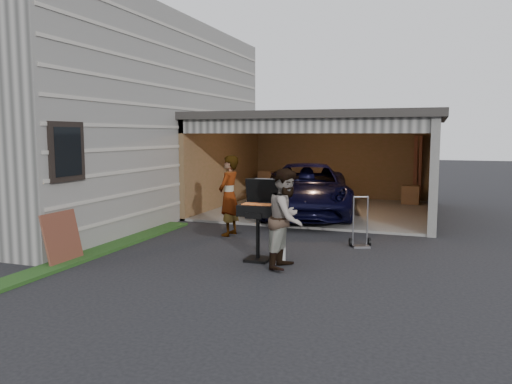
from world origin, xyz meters
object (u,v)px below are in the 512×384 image
bbq_grill (259,213)px  plywood_panel (62,238)px  man (287,218)px  hand_truck (360,237)px  woman (229,196)px  minivan (306,191)px  propane_tank (278,251)px

bbq_grill → plywood_panel: size_ratio=1.57×
man → hand_truck: (0.99, 2.07, -0.66)m
bbq_grill → hand_truck: bearing=47.6°
woman → hand_truck: bearing=89.3°
minivan → hand_truck: minivan is taller
man → bbq_grill: bearing=67.4°
minivan → bbq_grill: size_ratio=3.44×
minivan → woman: woman is taller
bbq_grill → propane_tank: (0.39, -0.07, -0.67)m
woman → man: size_ratio=1.06×
propane_tank → plywood_panel: 3.88m
plywood_panel → bbq_grill: bearing=23.5°
plywood_panel → hand_truck: (4.85, 3.18, -0.27)m
woman → bbq_grill: size_ratio=1.24×
minivan → man: bearing=-92.9°
plywood_panel → hand_truck: hand_truck is taller
minivan → bbq_grill: bearing=-99.1°
woman → man: bearing=44.5°
minivan → bbq_grill: 5.14m
bbq_grill → propane_tank: bbq_grill is taller
minivan → hand_truck: bearing=-72.7°
woman → man: woman is taller
minivan → plywood_panel: 7.14m
woman → propane_tank: bearing=44.2°
man → bbq_grill: size_ratio=1.16×
minivan → man: (1.00, -5.43, 0.15)m
man → plywood_panel: man is taller
propane_tank → hand_truck: bearing=56.3°
man → hand_truck: 2.39m
man → hand_truck: bearing=-22.6°
bbq_grill → woman: bearing=125.9°
bbq_grill → hand_truck: 2.49m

